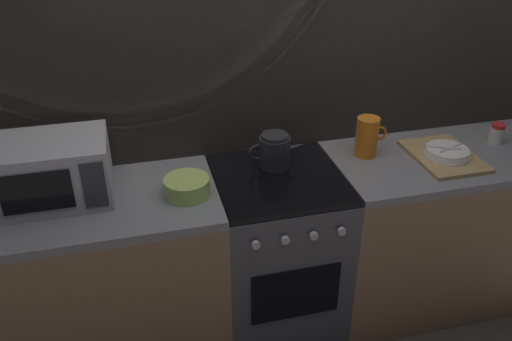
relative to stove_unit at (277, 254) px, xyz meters
name	(u,v)px	position (x,y,z in m)	size (l,w,h in m)	color
ground_plane	(275,318)	(0.00, 0.00, -0.45)	(8.00, 8.00, 0.00)	#47423D
back_wall	(262,91)	(0.00, 0.32, 0.75)	(3.60, 0.05, 2.40)	#A39989
counter_left	(93,283)	(-0.90, 0.00, 0.00)	(1.20, 0.60, 0.90)	#997251
stove_unit	(277,254)	(0.00, 0.00, 0.00)	(0.60, 0.63, 0.90)	#4C4C51
counter_right	(436,228)	(0.90, 0.00, 0.00)	(1.20, 0.60, 0.90)	#997251
microwave	(54,170)	(-0.97, 0.07, 0.59)	(0.46, 0.35, 0.27)	#B2B2B7
kettle	(275,151)	(0.01, 0.11, 0.53)	(0.28, 0.15, 0.17)	#262628
mixing_bowl	(187,187)	(-0.43, -0.05, 0.49)	(0.20, 0.20, 0.08)	#B7D166
pitcher	(367,137)	(0.48, 0.11, 0.55)	(0.16, 0.11, 0.20)	orange
dish_pile	(445,154)	(0.84, -0.03, 0.47)	(0.30, 0.40, 0.07)	tan
spice_jar	(497,134)	(1.20, 0.07, 0.50)	(0.08, 0.08, 0.10)	silver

